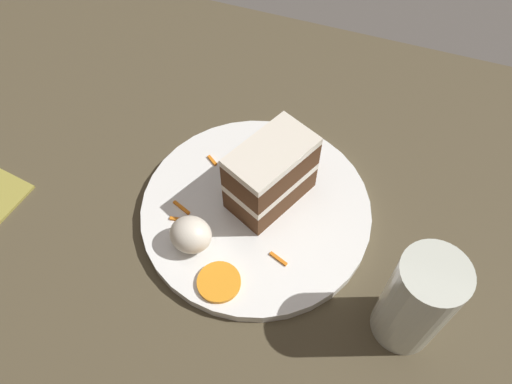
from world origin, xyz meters
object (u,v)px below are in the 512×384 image
Objects in this scene: cake_slice at (271,174)px; drinking_glass at (414,305)px; cream_dollop at (189,234)px; orange_garnish at (219,282)px; plate at (256,210)px.

cake_slice is 0.22m from drinking_glass.
cream_dollop is 0.99× the size of orange_garnish.
drinking_glass is (-0.19, 0.11, -0.00)m from cake_slice.
orange_garnish is (-0.05, 0.04, -0.02)m from cream_dollop.
cake_slice is 2.41× the size of orange_garnish.
cake_slice is 2.43× the size of cream_dollop.
plate is 0.23m from drinking_glass.
orange_garnish is 0.36× the size of drinking_glass.
cream_dollop is at bearing -99.73° from cake_slice.
cream_dollop is 0.07m from orange_garnish.
drinking_glass is at bearing -3.99° from cake_slice.
cream_dollop is 0.36× the size of drinking_glass.
plate is 2.09× the size of drinking_glass.
cream_dollop is 0.26m from drinking_glass.
cream_dollop is (0.06, 0.07, 0.03)m from plate.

